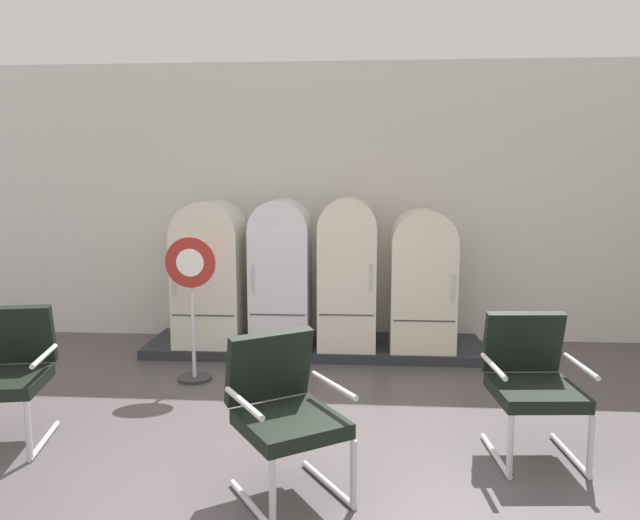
% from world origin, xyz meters
% --- Properties ---
extents(ground, '(12.00, 10.00, 0.05)m').
position_xyz_m(ground, '(0.00, 0.00, -0.03)').
color(ground, '#4F474A').
extents(back_wall, '(11.76, 0.12, 3.20)m').
position_xyz_m(back_wall, '(0.00, 3.66, 1.61)').
color(back_wall, silver).
rests_on(back_wall, ground).
extents(display_plinth, '(3.66, 0.95, 0.10)m').
position_xyz_m(display_plinth, '(0.00, 3.02, 0.05)').
color(display_plinth, '#272B30').
rests_on(display_plinth, ground).
extents(refrigerator_0, '(0.71, 0.73, 1.55)m').
position_xyz_m(refrigerator_0, '(-1.13, 2.94, 0.92)').
color(refrigerator_0, silver).
rests_on(refrigerator_0, display_plinth).
extents(refrigerator_1, '(0.62, 0.68, 1.57)m').
position_xyz_m(refrigerator_1, '(-0.35, 2.92, 0.94)').
color(refrigerator_1, white).
rests_on(refrigerator_1, display_plinth).
extents(refrigerator_2, '(0.60, 0.65, 1.59)m').
position_xyz_m(refrigerator_2, '(0.36, 2.90, 0.95)').
color(refrigerator_2, beige).
rests_on(refrigerator_2, display_plinth).
extents(refrigerator_3, '(0.67, 0.62, 1.48)m').
position_xyz_m(refrigerator_3, '(1.15, 2.89, 0.88)').
color(refrigerator_3, beige).
rests_on(refrigerator_3, display_plinth).
extents(armchair_left, '(0.71, 0.78, 0.97)m').
position_xyz_m(armchair_left, '(-2.04, 0.62, 0.54)').
color(armchair_left, silver).
rests_on(armchair_left, ground).
extents(armchair_right, '(0.66, 0.73, 0.97)m').
position_xyz_m(armchair_right, '(1.69, 0.68, 0.54)').
color(armchair_right, silver).
rests_on(armchair_right, ground).
extents(armchair_center, '(0.84, 0.88, 0.97)m').
position_xyz_m(armchair_center, '(0.05, 0.03, 0.54)').
color(armchair_center, silver).
rests_on(armchair_center, ground).
extents(sign_stand, '(0.47, 0.32, 1.36)m').
position_xyz_m(sign_stand, '(-1.06, 1.98, 0.67)').
color(sign_stand, '#2D2D30').
rests_on(sign_stand, ground).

